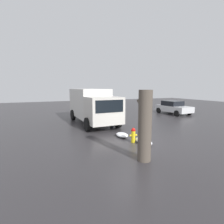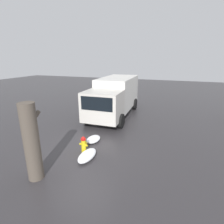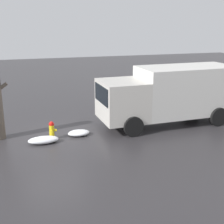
# 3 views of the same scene
# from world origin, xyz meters

# --- Properties ---
(ground_plane) EXTENTS (60.00, 60.00, 0.00)m
(ground_plane) POSITION_xyz_m (0.00, 0.00, 0.00)
(ground_plane) COLOR #333033
(fire_hydrant) EXTENTS (0.33, 0.42, 0.79)m
(fire_hydrant) POSITION_xyz_m (0.00, -0.00, 0.40)
(fire_hydrant) COLOR yellow
(fire_hydrant) RESTS_ON ground_plane
(delivery_truck) EXTENTS (6.73, 2.69, 2.76)m
(delivery_truck) POSITION_xyz_m (5.79, 0.48, 1.51)
(delivery_truck) COLOR beige
(delivery_truck) RESTS_ON ground_plane
(pedestrian) EXTENTS (0.37, 0.37, 1.68)m
(pedestrian) POSITION_xyz_m (3.52, -0.27, 0.92)
(pedestrian) COLOR #23232D
(pedestrian) RESTS_ON ground_plane
(snow_pile_by_hydrant) EXTENTS (0.96, 0.63, 0.24)m
(snow_pile_by_hydrant) POSITION_xyz_m (1.17, 0.07, 0.12)
(snow_pile_by_hydrant) COLOR white
(snow_pile_by_hydrant) RESTS_ON ground_plane
(snow_pile_curbside) EXTENTS (1.25, 0.60, 0.29)m
(snow_pile_curbside) POSITION_xyz_m (-0.40, -0.38, 0.14)
(snow_pile_curbside) COLOR white
(snow_pile_curbside) RESTS_ON ground_plane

